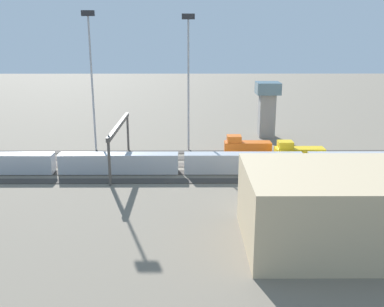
% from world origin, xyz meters
% --- Properties ---
extents(ground_plane, '(400.00, 400.00, 0.00)m').
position_xyz_m(ground_plane, '(0.00, 0.00, 0.00)').
color(ground_plane, '#756B5B').
extents(track_bed_0, '(140.00, 2.80, 0.12)m').
position_xyz_m(track_bed_0, '(0.00, -10.00, 0.06)').
color(track_bed_0, '#3D3833').
rests_on(track_bed_0, ground_plane).
extents(track_bed_1, '(140.00, 2.80, 0.12)m').
position_xyz_m(track_bed_1, '(0.00, -5.00, 0.06)').
color(track_bed_1, '#3D3833').
rests_on(track_bed_1, ground_plane).
extents(track_bed_2, '(140.00, 2.80, 0.12)m').
position_xyz_m(track_bed_2, '(0.00, 0.00, 0.06)').
color(track_bed_2, '#4C443D').
rests_on(track_bed_2, ground_plane).
extents(track_bed_3, '(140.00, 2.80, 0.12)m').
position_xyz_m(track_bed_3, '(0.00, 5.00, 0.06)').
color(track_bed_3, '#3D3833').
rests_on(track_bed_3, ground_plane).
extents(track_bed_4, '(140.00, 2.80, 0.12)m').
position_xyz_m(track_bed_4, '(0.00, 10.00, 0.06)').
color(track_bed_4, '#3D3833').
rests_on(track_bed_4, ground_plane).
extents(train_on_track_3, '(119.80, 3.00, 3.80)m').
position_xyz_m(train_on_track_3, '(-4.36, 5.00, 2.02)').
color(train_on_track_3, '#B7BABF').
rests_on(train_on_track_3, ground_plane).
extents(train_on_track_1, '(10.00, 3.00, 5.00)m').
position_xyz_m(train_on_track_1, '(-6.15, -5.00, 2.16)').
color(train_on_track_1, '#D85914').
rests_on(train_on_track_1, ground_plane).
extents(train_on_track_2, '(10.00, 3.00, 5.00)m').
position_xyz_m(train_on_track_2, '(-16.14, 0.00, 2.16)').
color(train_on_track_2, gold).
rests_on(train_on_track_2, ground_plane).
extents(light_mast_0, '(2.80, 0.70, 31.01)m').
position_xyz_m(light_mast_0, '(27.95, -12.40, 19.39)').
color(light_mast_0, '#9EA0A5').
rests_on(light_mast_0, ground_plane).
extents(light_mast_2, '(2.80, 0.70, 30.33)m').
position_xyz_m(light_mast_2, '(6.36, -12.28, 19.03)').
color(light_mast_2, '#9EA0A5').
rests_on(light_mast_2, ground_plane).
extents(signal_gantry, '(0.70, 25.00, 8.80)m').
position_xyz_m(signal_gantry, '(20.35, 0.00, 7.42)').
color(signal_gantry, '#4C4742').
rests_on(signal_gantry, ground_plane).
extents(control_tower, '(6.00, 6.00, 14.15)m').
position_xyz_m(control_tower, '(-13.88, -25.67, 8.24)').
color(control_tower, gray).
rests_on(control_tower, ground_plane).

